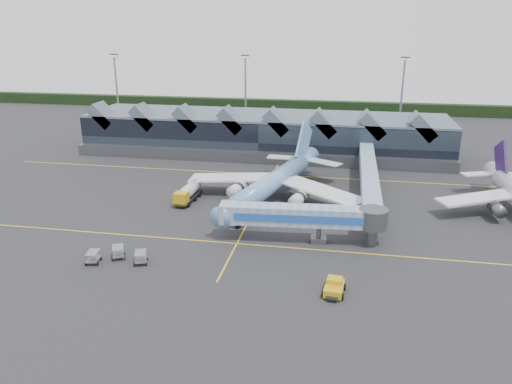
% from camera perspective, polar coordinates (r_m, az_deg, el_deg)
% --- Properties ---
extents(ground, '(260.00, 260.00, 0.00)m').
position_cam_1_polar(ground, '(82.70, -0.99, -3.62)').
color(ground, '#2B2A2D').
rests_on(ground, ground).
extents(taxi_stripes, '(120.00, 60.00, 0.01)m').
position_cam_1_polar(taxi_stripes, '(91.84, 0.24, -1.26)').
color(taxi_stripes, yellow).
rests_on(taxi_stripes, ground).
extents(tree_line_far, '(260.00, 4.00, 4.00)m').
position_cam_1_polar(tree_line_far, '(187.82, 5.74, 9.76)').
color(tree_line_far, black).
rests_on(tree_line_far, ground).
extents(terminal, '(90.00, 22.25, 12.52)m').
position_cam_1_polar(terminal, '(126.73, 0.99, 6.72)').
color(terminal, black).
rests_on(terminal, ground).
extents(light_masts, '(132.40, 42.56, 22.45)m').
position_cam_1_polar(light_masts, '(139.08, 12.94, 10.54)').
color(light_masts, gray).
rests_on(light_masts, ground).
extents(main_airliner, '(33.84, 39.70, 12.95)m').
position_cam_1_polar(main_airliner, '(92.22, 2.20, 1.31)').
color(main_airliner, '#6290C6').
rests_on(main_airliner, ground).
extents(jet_bridge, '(25.02, 5.40, 5.78)m').
position_cam_1_polar(jet_bridge, '(74.95, 6.46, -2.88)').
color(jet_bridge, '#7594C4').
rests_on(jet_bridge, ground).
extents(fuel_truck, '(3.20, 9.40, 3.13)m').
position_cam_1_polar(fuel_truck, '(93.18, -7.71, 0.01)').
color(fuel_truck, black).
rests_on(fuel_truck, ground).
extents(pushback_tug, '(2.90, 4.27, 1.81)m').
position_cam_1_polar(pushback_tug, '(62.97, 8.92, -10.72)').
color(pushback_tug, gold).
rests_on(pushback_tug, ground).
extents(baggage_carts, '(8.56, 4.80, 1.67)m').
position_cam_1_polar(baggage_carts, '(72.43, -15.55, -6.97)').
color(baggage_carts, gray).
rests_on(baggage_carts, ground).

